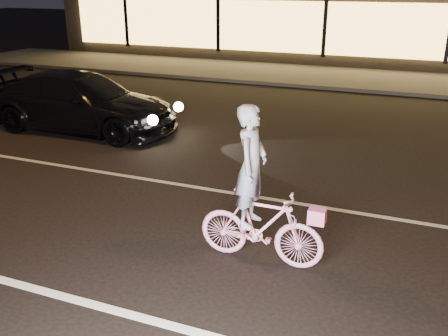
% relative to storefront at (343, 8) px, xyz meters
% --- Properties ---
extents(ground, '(90.00, 90.00, 0.00)m').
position_rel_storefront_xyz_m(ground, '(0.00, -18.97, -2.15)').
color(ground, black).
rests_on(ground, ground).
extents(lane_stripe_near, '(60.00, 0.12, 0.01)m').
position_rel_storefront_xyz_m(lane_stripe_near, '(0.00, -20.47, -2.14)').
color(lane_stripe_near, silver).
rests_on(lane_stripe_near, ground).
extents(lane_stripe_far, '(60.00, 0.10, 0.01)m').
position_rel_storefront_xyz_m(lane_stripe_far, '(0.00, -16.97, -2.14)').
color(lane_stripe_far, gray).
rests_on(lane_stripe_far, ground).
extents(sidewalk, '(30.00, 4.00, 0.12)m').
position_rel_storefront_xyz_m(sidewalk, '(0.00, -5.97, -2.09)').
color(sidewalk, '#383533').
rests_on(sidewalk, ground).
extents(storefront, '(25.40, 8.42, 4.20)m').
position_rel_storefront_xyz_m(storefront, '(0.00, 0.00, 0.00)').
color(storefront, black).
rests_on(storefront, ground).
extents(cyclist, '(1.64, 0.57, 2.07)m').
position_rel_storefront_xyz_m(cyclist, '(2.10, -18.87, -1.41)').
color(cyclist, '#F84AA0').
rests_on(cyclist, ground).
extents(sedan, '(4.73, 1.97, 1.36)m').
position_rel_storefront_xyz_m(sedan, '(-3.66, -14.73, -1.47)').
color(sedan, black).
rests_on(sedan, ground).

